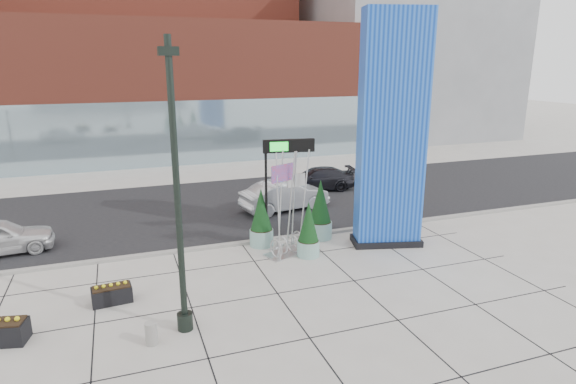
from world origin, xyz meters
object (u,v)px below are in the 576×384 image
object	(u,v)px
blue_pylon	(392,136)
lamp_post	(179,220)
public_art_sculpture	(288,228)
concrete_bollard	(151,333)
overhead_street_sign	(284,155)
car_silver_mid	(285,196)

from	to	relation	value
blue_pylon	lamp_post	bearing A→B (deg)	-141.36
public_art_sculpture	concrete_bollard	world-z (taller)	public_art_sculpture
blue_pylon	public_art_sculpture	size ratio (longest dim) A/B	2.26
lamp_post	public_art_sculpture	distance (m)	7.14
concrete_bollard	overhead_street_sign	xyz separation A→B (m)	(6.20, 6.23, 3.70)
blue_pylon	concrete_bollard	bearing A→B (deg)	-141.21
overhead_street_sign	car_silver_mid	xyz separation A→B (m)	(1.70, 4.75, -3.23)
lamp_post	concrete_bollard	world-z (taller)	lamp_post
lamp_post	concrete_bollard	xyz separation A→B (m)	(-1.02, -0.49, -3.16)
car_silver_mid	public_art_sculpture	bearing A→B (deg)	150.73
public_art_sculpture	car_silver_mid	bearing A→B (deg)	52.53
blue_pylon	overhead_street_sign	distance (m)	4.63
blue_pylon	public_art_sculpture	world-z (taller)	blue_pylon
concrete_bollard	car_silver_mid	world-z (taller)	car_silver_mid
blue_pylon	overhead_street_sign	xyz separation A→B (m)	(-4.29, 1.55, -0.78)
lamp_post	public_art_sculpture	xyz separation A→B (m)	(4.95, 4.58, -2.34)
concrete_bollard	overhead_street_sign	size ratio (longest dim) A/B	0.14
overhead_street_sign	car_silver_mid	world-z (taller)	overhead_street_sign
concrete_bollard	overhead_street_sign	world-z (taller)	overhead_street_sign
overhead_street_sign	car_silver_mid	size ratio (longest dim) A/B	0.96
blue_pylon	overhead_street_sign	world-z (taller)	blue_pylon
blue_pylon	public_art_sculpture	xyz separation A→B (m)	(-4.51, 0.39, -3.66)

